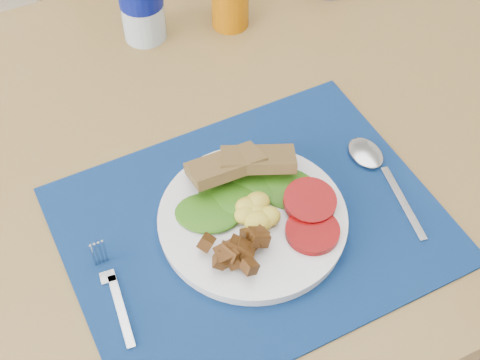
{
  "coord_description": "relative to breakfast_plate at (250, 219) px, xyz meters",
  "views": [
    {
      "loc": [
        -0.33,
        -0.44,
        1.5
      ],
      "look_at": [
        -0.09,
        0.07,
        0.8
      ],
      "focal_mm": 50.0,
      "sensor_mm": 36.0,
      "label": 1
    }
  ],
  "objects": [
    {
      "name": "breakfast_plate",
      "position": [
        0.0,
        0.0,
        0.0
      ],
      "size": [
        0.25,
        0.25,
        0.06
      ],
      "rotation": [
        0.0,
        0.0,
        -0.16
      ],
      "color": "silver",
      "rests_on": "placemat"
    },
    {
      "name": "fork",
      "position": [
        -0.2,
        -0.01,
        -0.02
      ],
      "size": [
        0.02,
        0.15,
        0.0
      ],
      "rotation": [
        0.0,
        0.0,
        -0.09
      ],
      "color": "#B2B5BA",
      "rests_on": "placemat"
    },
    {
      "name": "placemat",
      "position": [
        0.0,
        0.0,
        -0.02
      ],
      "size": [
        0.51,
        0.41,
        0.0
      ],
      "primitive_type": "cube",
      "rotation": [
        0.0,
        0.0,
        0.03
      ],
      "color": "black",
      "rests_on": "table"
    },
    {
      "name": "juice_glass",
      "position": [
        0.16,
        0.42,
        0.02
      ],
      "size": [
        0.07,
        0.07,
        0.09
      ],
      "primitive_type": "cylinder",
      "color": "#B25E04",
      "rests_on": "table"
    },
    {
      "name": "spoon",
      "position": [
        0.21,
        0.02,
        -0.01
      ],
      "size": [
        0.05,
        0.2,
        0.01
      ],
      "rotation": [
        0.0,
        0.0,
        -0.16
      ],
      "color": "#B2B5BA",
      "rests_on": "placemat"
    },
    {
      "name": "table",
      "position": [
        0.09,
        0.17,
        -0.1
      ],
      "size": [
        1.4,
        0.9,
        0.75
      ],
      "color": "brown",
      "rests_on": "ground"
    }
  ]
}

